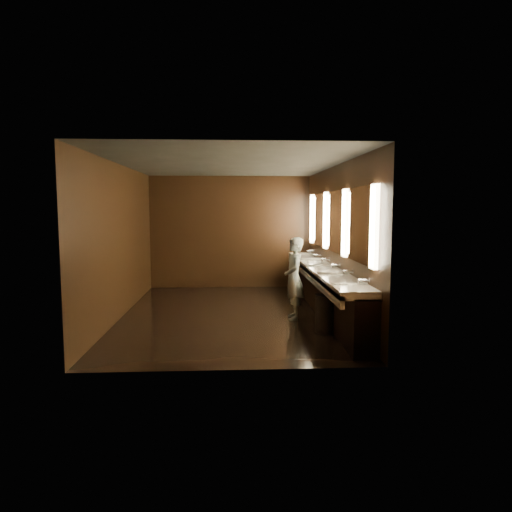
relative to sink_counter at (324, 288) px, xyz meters
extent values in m
plane|color=black|center=(-1.79, 0.00, -0.50)|extent=(6.00, 6.00, 0.00)
cube|color=#2D2D2B|center=(-1.79, 0.00, 2.30)|extent=(4.00, 6.00, 0.02)
cube|color=black|center=(-1.79, 3.00, 0.90)|extent=(4.00, 0.02, 2.80)
cube|color=black|center=(-1.79, -3.00, 0.90)|extent=(4.00, 0.02, 2.80)
cube|color=black|center=(-3.79, 0.00, 0.90)|extent=(0.02, 6.00, 2.80)
cube|color=black|center=(0.21, 0.00, 0.90)|extent=(0.02, 6.00, 2.80)
cube|color=black|center=(0.03, 0.00, -0.09)|extent=(0.36, 5.40, 0.81)
cube|color=silver|center=(-0.07, 0.00, 0.35)|extent=(0.55, 5.40, 0.12)
cube|color=silver|center=(-0.31, 0.00, 0.27)|extent=(0.06, 5.40, 0.18)
cylinder|color=silver|center=(0.12, -2.20, 0.49)|extent=(0.18, 0.04, 0.04)
cylinder|color=silver|center=(0.12, -1.32, 0.49)|extent=(0.18, 0.04, 0.04)
cylinder|color=silver|center=(0.12, -0.44, 0.49)|extent=(0.18, 0.04, 0.04)
cylinder|color=silver|center=(0.12, 0.44, 0.49)|extent=(0.18, 0.04, 0.04)
cylinder|color=silver|center=(0.12, 1.32, 0.49)|extent=(0.18, 0.04, 0.04)
cylinder|color=silver|center=(0.12, 2.20, 0.49)|extent=(0.18, 0.04, 0.04)
cube|color=#FCE6B3|center=(0.18, -2.40, 1.25)|extent=(0.06, 0.22, 1.15)
cube|color=white|center=(0.19, -1.60, 1.25)|extent=(0.03, 1.32, 1.15)
cube|color=#FCE6B3|center=(0.18, -0.80, 1.25)|extent=(0.06, 0.23, 1.15)
cube|color=white|center=(0.19, 0.00, 1.25)|extent=(0.03, 1.32, 1.15)
cube|color=#FCE6B3|center=(0.18, 0.80, 1.25)|extent=(0.06, 0.23, 1.15)
cube|color=white|center=(0.19, 1.60, 1.25)|extent=(0.03, 1.32, 1.15)
cube|color=#FCE6B3|center=(0.18, 2.40, 1.25)|extent=(0.06, 0.22, 1.15)
imported|color=#9BCFE8|center=(-0.64, -0.41, 0.25)|extent=(0.36, 0.54, 1.48)
cylinder|color=black|center=(-0.22, -1.32, -0.19)|extent=(0.46, 0.46, 0.60)
camera|label=1|loc=(-1.76, -8.49, 1.51)|focal=32.00mm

